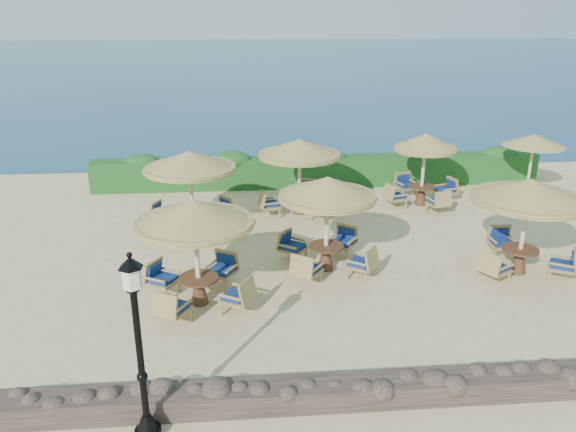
{
  "coord_description": "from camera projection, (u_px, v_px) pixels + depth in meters",
  "views": [
    {
      "loc": [
        -3.11,
        -14.54,
        6.73
      ],
      "look_at": [
        -1.85,
        0.19,
        1.3
      ],
      "focal_mm": 35.0,
      "sensor_mm": 36.0,
      "label": 1
    }
  ],
  "objects": [
    {
      "name": "sea",
      "position": [
        260.0,
        59.0,
        81.63
      ],
      "size": [
        160.0,
        160.0,
        0.0
      ],
      "primitive_type": "plane",
      "color": "navy",
      "rests_on": "ground"
    },
    {
      "name": "stone_wall",
      "position": [
        418.0,
        388.0,
        10.29
      ],
      "size": [
        15.0,
        0.65,
        0.44
      ],
      "primitive_type": "cube",
      "color": "brown",
      "rests_on": "ground"
    },
    {
      "name": "cafe_set_3",
      "position": [
        190.0,
        174.0,
        17.51
      ],
      "size": [
        2.92,
        2.92,
        2.65
      ],
      "color": "beige",
      "rests_on": "ground"
    },
    {
      "name": "ground",
      "position": [
        352.0,
        259.0,
        16.17
      ],
      "size": [
        120.0,
        120.0,
        0.0
      ],
      "primitive_type": "plane",
      "color": "#D1BA84",
      "rests_on": "ground"
    },
    {
      "name": "cafe_set_4",
      "position": [
        300.0,
        160.0,
        19.15
      ],
      "size": [
        2.87,
        2.87,
        2.65
      ],
      "color": "beige",
      "rests_on": "ground"
    },
    {
      "name": "cafe_set_1",
      "position": [
        327.0,
        208.0,
        14.92
      ],
      "size": [
        2.68,
        2.68,
        2.65
      ],
      "color": "beige",
      "rests_on": "ground"
    },
    {
      "name": "cafe_set_2",
      "position": [
        528.0,
        205.0,
        14.66
      ],
      "size": [
        3.0,
        3.0,
        2.65
      ],
      "color": "beige",
      "rests_on": "ground"
    },
    {
      "name": "hedge",
      "position": [
        319.0,
        171.0,
        22.69
      ],
      "size": [
        18.0,
        0.9,
        1.2
      ],
      "primitive_type": "cube",
      "color": "#154318",
      "rests_on": "ground"
    },
    {
      "name": "cafe_set_0",
      "position": [
        196.0,
        234.0,
        13.08
      ],
      "size": [
        2.82,
        2.82,
        2.65
      ],
      "color": "beige",
      "rests_on": "ground"
    },
    {
      "name": "extra_parasol",
      "position": [
        534.0,
        140.0,
        20.91
      ],
      "size": [
        2.3,
        2.3,
        2.41
      ],
      "color": "beige",
      "rests_on": "ground"
    },
    {
      "name": "lamp_post",
      "position": [
        140.0,
        358.0,
        8.89
      ],
      "size": [
        0.44,
        0.44,
        3.31
      ],
      "color": "black",
      "rests_on": "ground"
    },
    {
      "name": "cafe_set_5",
      "position": [
        424.0,
        161.0,
        20.13
      ],
      "size": [
        2.89,
        2.89,
        2.65
      ],
      "color": "beige",
      "rests_on": "ground"
    }
  ]
}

